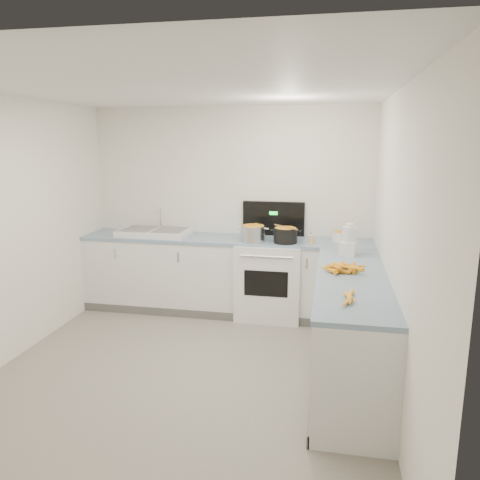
% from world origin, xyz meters
% --- Properties ---
extents(floor, '(3.50, 4.00, 0.00)m').
position_xyz_m(floor, '(0.00, 0.00, 0.00)').
color(floor, gray).
rests_on(floor, ground).
extents(ceiling, '(3.50, 4.00, 0.00)m').
position_xyz_m(ceiling, '(0.00, 0.00, 2.50)').
color(ceiling, white).
rests_on(ceiling, ground).
extents(wall_back, '(3.50, 0.00, 2.50)m').
position_xyz_m(wall_back, '(0.00, 2.00, 1.25)').
color(wall_back, white).
rests_on(wall_back, ground).
extents(wall_front, '(3.50, 0.00, 2.50)m').
position_xyz_m(wall_front, '(0.00, -2.00, 1.25)').
color(wall_front, white).
rests_on(wall_front, ground).
extents(wall_right, '(0.00, 4.00, 2.50)m').
position_xyz_m(wall_right, '(1.75, 0.00, 1.25)').
color(wall_right, white).
rests_on(wall_right, ground).
extents(counter_back, '(3.50, 0.62, 0.94)m').
position_xyz_m(counter_back, '(0.00, 1.70, 0.47)').
color(counter_back, white).
rests_on(counter_back, ground).
extents(counter_right, '(0.62, 2.20, 0.94)m').
position_xyz_m(counter_right, '(1.45, 0.30, 0.47)').
color(counter_right, white).
rests_on(counter_right, ground).
extents(stove, '(0.76, 0.65, 1.36)m').
position_xyz_m(stove, '(0.55, 1.69, 0.47)').
color(stove, white).
rests_on(stove, ground).
extents(sink, '(0.86, 0.52, 0.31)m').
position_xyz_m(sink, '(-0.90, 1.70, 0.98)').
color(sink, white).
rests_on(sink, counter_back).
extents(steel_pot, '(0.32, 0.32, 0.21)m').
position_xyz_m(steel_pot, '(0.37, 1.55, 1.02)').
color(steel_pot, silver).
rests_on(steel_pot, stove).
extents(black_pot, '(0.36, 0.36, 0.19)m').
position_xyz_m(black_pot, '(0.74, 1.56, 1.02)').
color(black_pot, black).
rests_on(black_pot, stove).
extents(wooden_spoon, '(0.30, 0.29, 0.02)m').
position_xyz_m(wooden_spoon, '(0.74, 1.56, 1.12)').
color(wooden_spoon, '#AD7A47').
rests_on(wooden_spoon, black_pot).
extents(mixing_bowl, '(0.25, 0.25, 0.11)m').
position_xyz_m(mixing_bowl, '(1.38, 1.79, 0.99)').
color(mixing_bowl, white).
rests_on(mixing_bowl, counter_back).
extents(extract_bottle, '(0.04, 0.04, 0.10)m').
position_xyz_m(extract_bottle, '(1.03, 1.57, 0.99)').
color(extract_bottle, '#593319').
rests_on(extract_bottle, counter_back).
extents(spice_jar, '(0.06, 0.06, 0.10)m').
position_xyz_m(spice_jar, '(1.04, 1.55, 0.99)').
color(spice_jar, '#E5B266').
rests_on(spice_jar, counter_back).
extents(food_processor, '(0.20, 0.23, 0.33)m').
position_xyz_m(food_processor, '(1.43, 1.10, 1.08)').
color(food_processor, white).
rests_on(food_processor, counter_right).
extents(carrot_pile, '(0.44, 0.38, 0.09)m').
position_xyz_m(carrot_pile, '(1.35, 0.44, 0.97)').
color(carrot_pile, orange).
rests_on(carrot_pile, counter_right).
extents(peeled_carrots, '(0.14, 0.36, 0.04)m').
position_xyz_m(peeled_carrots, '(1.40, -0.36, 0.96)').
color(peeled_carrots, '#FFA826').
rests_on(peeled_carrots, counter_right).
extents(peelings, '(0.20, 0.27, 0.01)m').
position_xyz_m(peelings, '(-1.13, 1.69, 1.02)').
color(peelings, tan).
rests_on(peelings, sink).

